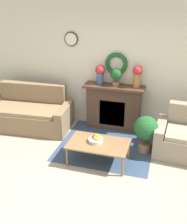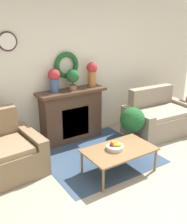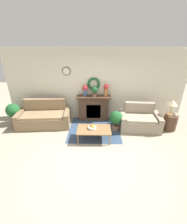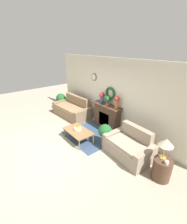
% 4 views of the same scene
% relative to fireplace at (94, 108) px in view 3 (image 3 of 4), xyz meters
% --- Properties ---
extents(ground_plane, '(16.00, 16.00, 0.00)m').
position_rel_fireplace_xyz_m(ground_plane, '(0.06, -2.24, -0.50)').
color(ground_plane, '#9E937F').
extents(floor_rug, '(1.80, 1.74, 0.01)m').
position_rel_fireplace_xyz_m(floor_rug, '(0.04, -0.78, -0.50)').
color(floor_rug, '#334760').
rests_on(floor_rug, ground_plane).
extents(wall_back, '(6.80, 0.15, 2.70)m').
position_rel_fireplace_xyz_m(wall_back, '(0.06, 0.21, 0.85)').
color(wall_back, beige).
rests_on(wall_back, ground_plane).
extents(fireplace, '(1.29, 0.41, 0.99)m').
position_rel_fireplace_xyz_m(fireplace, '(0.00, 0.00, 0.00)').
color(fireplace, '#4C3323').
rests_on(fireplace, ground_plane).
extents(couch_left, '(1.94, 1.05, 0.92)m').
position_rel_fireplace_xyz_m(couch_left, '(-1.82, -0.48, -0.18)').
color(couch_left, '#846B4C').
rests_on(couch_left, ground_plane).
extents(loveseat_right, '(1.43, 0.93, 0.88)m').
position_rel_fireplace_xyz_m(loveseat_right, '(1.66, -0.67, -0.19)').
color(loveseat_right, gray).
rests_on(loveseat_right, ground_plane).
extents(coffee_table, '(1.05, 0.64, 0.39)m').
position_rel_fireplace_xyz_m(coffee_table, '(0.04, -1.40, -0.14)').
color(coffee_table, olive).
rests_on(coffee_table, ground_plane).
extents(fruit_bowl, '(0.26, 0.26, 0.12)m').
position_rel_fireplace_xyz_m(fruit_bowl, '(-0.02, -1.36, -0.07)').
color(fruit_bowl, beige).
rests_on(fruit_bowl, coffee_table).
extents(side_table_by_loveseat, '(0.45, 0.45, 0.56)m').
position_rel_fireplace_xyz_m(side_table_by_loveseat, '(2.72, -0.73, -0.22)').
color(side_table_by_loveseat, '#4C3323').
rests_on(side_table_by_loveseat, ground_plane).
extents(table_lamp, '(0.35, 0.35, 0.55)m').
position_rel_fireplace_xyz_m(table_lamp, '(2.67, -0.68, 0.51)').
color(table_lamp, '#B28E42').
rests_on(table_lamp, side_table_by_loveseat).
extents(mug, '(0.08, 0.08, 0.09)m').
position_rel_fireplace_xyz_m(mug, '(2.83, -0.81, 0.11)').
color(mug, silver).
rests_on(mug, side_table_by_loveseat).
extents(vase_on_mantel_left, '(0.21, 0.21, 0.42)m').
position_rel_fireplace_xyz_m(vase_on_mantel_left, '(-0.32, 0.01, 0.73)').
color(vase_on_mantel_left, '#3D5684').
rests_on(vase_on_mantel_left, fireplace).
extents(vase_on_mantel_right, '(0.20, 0.20, 0.46)m').
position_rel_fireplace_xyz_m(vase_on_mantel_right, '(0.46, 0.01, 0.76)').
color(vase_on_mantel_right, '#AD6B38').
rests_on(vase_on_mantel_right, fireplace).
extents(potted_plant_on_mantel, '(0.24, 0.24, 0.37)m').
position_rel_fireplace_xyz_m(potted_plant_on_mantel, '(0.04, -0.01, 0.72)').
color(potted_plant_on_mantel, '#8E664C').
rests_on(potted_plant_on_mantel, fireplace).
extents(potted_plant_floor_by_couch, '(0.51, 0.51, 0.81)m').
position_rel_fireplace_xyz_m(potted_plant_floor_by_couch, '(-2.98, -0.44, 0.00)').
color(potted_plant_floor_by_couch, '#8E664C').
rests_on(potted_plant_floor_by_couch, ground_plane).
extents(potted_plant_floor_by_loveseat, '(0.45, 0.45, 0.73)m').
position_rel_fireplace_xyz_m(potted_plant_floor_by_loveseat, '(0.79, -0.83, -0.04)').
color(potted_plant_floor_by_loveseat, '#8E664C').
rests_on(potted_plant_floor_by_loveseat, ground_plane).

